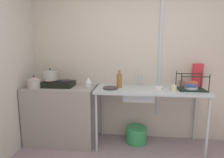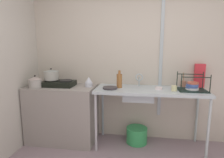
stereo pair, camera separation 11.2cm
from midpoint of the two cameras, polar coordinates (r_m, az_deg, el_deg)
name	(u,v)px [view 1 (the left image)]	position (r m, az deg, el deg)	size (l,w,h in m)	color
wall_back	(143,57)	(3.07, 8.37, 6.76)	(4.44, 0.10, 2.71)	#BCB3A4
wall_metal_strip	(160,49)	(3.03, 13.68, 9.12)	(0.05, 0.01, 2.17)	#A5B2B8
counter_concrete	(62,114)	(3.14, -16.14, -10.36)	(1.06, 0.59, 0.90)	gray
counter_sink	(150,93)	(2.81, 10.39, -4.30)	(1.61, 0.59, 0.90)	#A5B2B8
stove	(58,84)	(3.02, -17.39, -1.38)	(0.49, 0.32, 0.10)	black
pot_on_left_burner	(50,75)	(3.05, -19.54, 1.16)	(0.23, 0.23, 0.18)	#999A91
pot_beside_stove	(34,83)	(3.01, -23.91, -1.04)	(0.19, 0.19, 0.19)	#9C9993
percolator	(88,82)	(2.88, -8.40, -0.97)	(0.12, 0.12, 0.15)	silver
sink_basin	(138,94)	(2.80, 6.97, -4.57)	(0.44, 0.36, 0.17)	#A5B2B8
faucet	(139,78)	(2.92, 7.16, 0.34)	(0.12, 0.07, 0.21)	#A5B2B8
frying_pan	(110,88)	(2.73, -1.69, -2.79)	(0.22, 0.22, 0.03)	#332E31
dish_rack	(191,86)	(2.88, 22.24, -2.09)	(0.39, 0.32, 0.25)	black
cup_by_rack	(174,88)	(2.76, 17.48, -2.59)	(0.08, 0.08, 0.07)	beige
small_bowl_on_drainboard	(159,88)	(2.78, 13.05, -2.70)	(0.10, 0.10, 0.04)	white
bottle_by_sink	(119,80)	(2.80, 1.12, -0.44)	(0.08, 0.08, 0.26)	#975E2F
cereal_box	(198,75)	(3.14, 23.97, 1.09)	(0.15, 0.07, 0.36)	red
utensil_jar	(182,83)	(3.09, 19.85, -1.23)	(0.08, 0.08, 0.22)	#9C6852
bucket_on_floor	(137,135)	(3.12, 6.51, -16.69)	(0.33, 0.33, 0.25)	#319450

